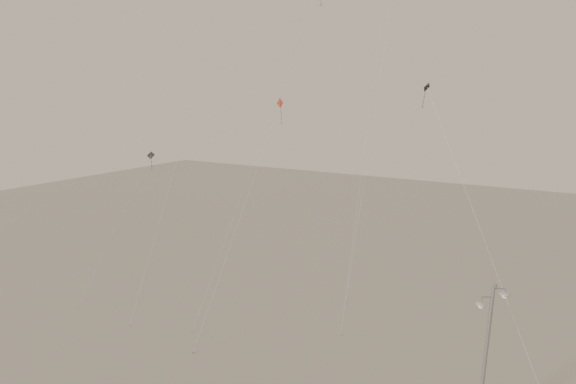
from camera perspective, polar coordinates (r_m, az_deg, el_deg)
The scene contains 6 objects.
street_lamp at distance 26.37m, azimuth 23.78°, elevation -18.95°, with size 1.49×1.04×8.91m.
kite_1 at distance 33.10m, azimuth -0.09°, elevation 15.27°, with size 8.03×6.29×26.24m.
kite_3 at distance 34.87m, azimuth -3.10°, elevation 5.20°, with size 2.29×9.42×17.87m.
kite_4 at distance 29.31m, azimuth 20.68°, elevation 2.65°, with size 10.07×8.09×18.85m.
kite_5 at distance 43.82m, azimuth 12.76°, elevation 20.86°, with size 1.35×8.68×32.34m.
kite_6 at distance 39.23m, azimuth -19.03°, elevation -0.01°, with size 6.24×4.13×13.63m.
Camera 1 is at (13.26, -20.78, 17.75)m, focal length 28.00 mm.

